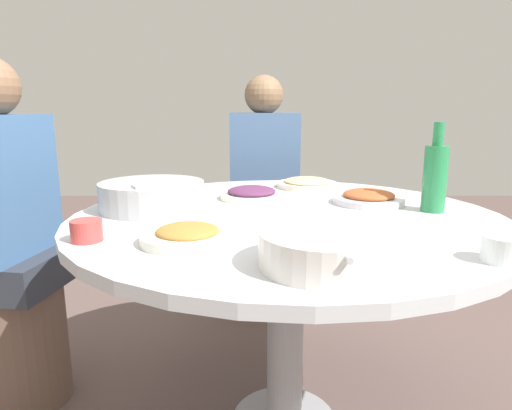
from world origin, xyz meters
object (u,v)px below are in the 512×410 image
stool_for_diner_right (263,266)px  diner_left (2,196)px  soup_bowl (325,250)px  diner_right (264,166)px  green_bottle (435,176)px  dish_tofu_braise (188,235)px  round_dining_table (287,247)px  dish_noodles (307,183)px  dish_eggplant (252,194)px  dish_stirfry (369,198)px  tea_cup_near (87,231)px  tea_cup_far (502,249)px  rice_bowl (152,195)px  stool_for_diner_left (20,344)px

stool_for_diner_right → diner_left: bearing=42.0°
soup_bowl → diner_right: 1.39m
soup_bowl → green_bottle: (-0.40, -0.48, 0.07)m
soup_bowl → dish_tofu_braise: 0.33m
stool_for_diner_right → diner_right: bearing=-90.0°
dish_tofu_braise → round_dining_table: bearing=-131.0°
round_dining_table → dish_noodles: (-0.11, -0.45, 0.12)m
dish_eggplant → stool_for_diner_right: (-0.05, -0.72, -0.53)m
dish_stirfry → tea_cup_near: bearing=28.9°
dish_eggplant → tea_cup_far: 0.82m
dish_tofu_braise → dish_eggplant: bearing=-105.8°
stool_for_diner_right → diner_right: 0.54m
rice_bowl → diner_left: diner_left is taller
rice_bowl → soup_bowl: (-0.45, 0.51, -0.01)m
green_bottle → diner_right: size_ratio=0.35×
tea_cup_near → soup_bowl: bearing=162.1°
soup_bowl → dish_stirfry: soup_bowl is taller
stool_for_diner_right → rice_bowl: bearing=67.7°
tea_cup_far → round_dining_table: bearing=-46.6°
green_bottle → diner_left: bearing=-4.9°
round_dining_table → soup_bowl: 0.47m
rice_bowl → dish_tofu_braise: 0.39m
stool_for_diner_left → diner_right: bearing=-138.0°
dish_noodles → diner_right: bearing=-71.3°
tea_cup_far → diner_right: size_ratio=0.10×
dish_noodles → dish_stirfry: dish_stirfry is taller
rice_bowl → tea_cup_near: size_ratio=4.37×
soup_bowl → stool_for_diner_right: soup_bowl is taller
dish_noodles → soup_bowl: bearing=85.6°
dish_tofu_braise → diner_left: (0.68, -0.44, 0.01)m
round_dining_table → dish_noodles: 0.48m
tea_cup_far → diner_left: (1.33, -0.57, -0.00)m
tea_cup_near → tea_cup_far: tea_cup_far is taller
green_bottle → stool_for_diner_right: bearing=-61.4°
rice_bowl → soup_bowl: bearing=131.6°
stool_for_diner_right → diner_right: diner_right is taller
stool_for_diner_left → diner_right: 1.30m
rice_bowl → soup_bowl: 0.68m
tea_cup_near → tea_cup_far: size_ratio=0.94×
dish_tofu_braise → diner_right: diner_right is taller
dish_tofu_braise → green_bottle: bearing=-155.3°
stool_for_diner_left → diner_left: 0.54m
diner_left → rice_bowl: bearing=170.4°
dish_tofu_braise → tea_cup_far: tea_cup_far is taller
stool_for_diner_right → green_bottle: bearing=118.6°
tea_cup_near → stool_for_diner_right: size_ratio=0.17×
dish_eggplant → stool_for_diner_left: dish_eggplant is taller
rice_bowl → diner_right: diner_right is taller
dish_eggplant → dish_stirfry: bearing=168.5°
round_dining_table → rice_bowl: 0.44m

